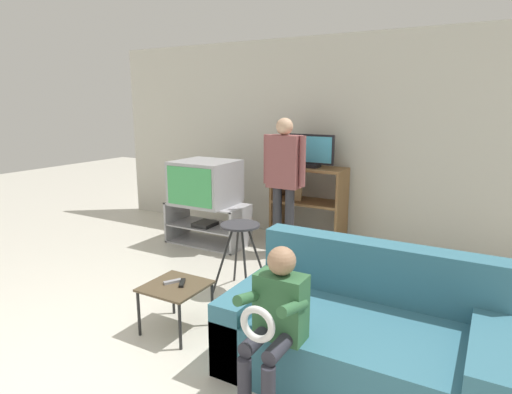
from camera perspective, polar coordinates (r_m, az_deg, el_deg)
The scene contains 12 objects.
wall_back at distance 5.65m, azimuth 8.07°, elevation 7.41°, with size 6.40×0.06×2.60m.
tv_stand at distance 5.55m, azimuth -6.46°, elevation -3.57°, with size 1.04×0.51×0.53m.
television_main at distance 5.42m, azimuth -6.76°, elevation 1.94°, with size 0.73×0.67×0.55m.
media_shelf at distance 5.49m, azimuth 7.00°, elevation -1.06°, with size 0.91×0.44×1.00m.
television_flat at distance 5.37m, azimuth 7.39°, elevation 5.99°, with size 0.59×0.20×0.41m.
folding_stool at distance 4.02m, azimuth -2.12°, elevation -5.29°, with size 0.42×0.41×0.68m.
snack_table at distance 3.49m, azimuth -10.67°, elevation -12.12°, with size 0.46×0.46×0.39m.
remote_control_black at distance 3.47m, azimuth -9.81°, elevation -11.23°, with size 0.04×0.14×0.02m, color black.
remote_control_white at distance 3.51m, azimuth -11.06°, elevation -11.01°, with size 0.04×0.14×0.02m, color gray.
couch at distance 3.07m, azimuth 13.85°, elevation -17.42°, with size 1.71×0.99×0.81m.
person_standing_adult at distance 4.99m, azimuth 3.75°, elevation 3.20°, with size 0.53×0.20×1.62m.
person_seated_child at distance 2.57m, azimuth 2.54°, elevation -15.65°, with size 0.33×0.43×0.97m.
Camera 1 is at (2.05, -1.36, 1.78)m, focal length 30.00 mm.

